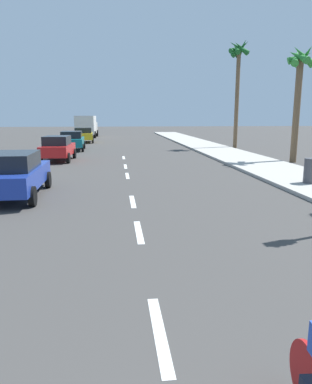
{
  "coord_description": "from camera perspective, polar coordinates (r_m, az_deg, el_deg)",
  "views": [
    {
      "loc": [
        -0.52,
        0.66,
        2.8
      ],
      "look_at": [
        0.37,
        8.74,
        1.1
      ],
      "focal_mm": 34.24,
      "sensor_mm": 36.0,
      "label": 1
    }
  ],
  "objects": [
    {
      "name": "parked_car_teal",
      "position": [
        31.08,
        -12.95,
        7.88
      ],
      "size": [
        2.13,
        4.36,
        1.57
      ],
      "rotation": [
        0.0,
        0.0,
        0.04
      ],
      "color": "#14727A",
      "rests_on": "ground"
    },
    {
      "name": "lane_stripe_5",
      "position": [
        20.69,
        -4.78,
        3.99
      ],
      "size": [
        0.16,
        1.8,
        0.01
      ],
      "primitive_type": "cube",
      "color": "white",
      "rests_on": "ground"
    },
    {
      "name": "lane_stripe_2",
      "position": [
        9.05,
        -2.7,
        -6.2
      ],
      "size": [
        0.16,
        1.8,
        0.01
      ],
      "primitive_type": "cube",
      "color": "white",
      "rests_on": "ground"
    },
    {
      "name": "delivery_truck",
      "position": [
        49.84,
        -10.79,
        10.09
      ],
      "size": [
        2.81,
        6.3,
        2.8
      ],
      "rotation": [
        0.0,
        0.0,
        -0.03
      ],
      "color": "beige",
      "rests_on": "ground"
    },
    {
      "name": "parked_car_blue",
      "position": [
        13.64,
        -21.56,
        2.72
      ],
      "size": [
        2.15,
        4.56,
        1.57
      ],
      "rotation": [
        0.0,
        0.0,
        0.02
      ],
      "color": "#1E389E",
      "rests_on": "ground"
    },
    {
      "name": "palm_tree_distant",
      "position": [
        33.38,
        12.73,
        18.76
      ],
      "size": [
        1.97,
        1.86,
        9.09
      ],
      "color": "brown",
      "rests_on": "ground"
    },
    {
      "name": "lane_stripe_4",
      "position": [
        17.46,
        -4.49,
        2.55
      ],
      "size": [
        0.16,
        1.8,
        0.01
      ],
      "primitive_type": "cube",
      "color": "white",
      "rests_on": "ground"
    },
    {
      "name": "palm_tree_far",
      "position": [
        23.98,
        21.4,
        16.29
      ],
      "size": [
        1.64,
        1.85,
        6.86
      ],
      "color": "brown",
      "rests_on": "ground"
    },
    {
      "name": "parked_car_yellow",
      "position": [
        40.28,
        -11.24,
        8.78
      ],
      "size": [
        2.33,
        4.71,
        1.57
      ],
      "rotation": [
        0.0,
        0.0,
        0.06
      ],
      "color": "gold",
      "rests_on": "ground"
    },
    {
      "name": "parked_car_red",
      "position": [
        23.97,
        -15.07,
        6.69
      ],
      "size": [
        1.93,
        3.98,
        1.57
      ],
      "rotation": [
        0.0,
        0.0,
        -0.03
      ],
      "color": "red",
      "rests_on": "ground"
    },
    {
      "name": "sidewalk_strip",
      "position": [
        23.01,
        14.64,
        4.6
      ],
      "size": [
        3.6,
        80.0,
        0.14
      ],
      "primitive_type": "cube",
      "color": "#B2ADA3",
      "rests_on": "ground"
    },
    {
      "name": "trash_bin_far",
      "position": [
        15.97,
        23.06,
        3.07
      ],
      "size": [
        0.6,
        0.6,
        0.99
      ],
      "primitive_type": "cylinder",
      "color": "#47474C",
      "rests_on": "sidewalk_strip"
    },
    {
      "name": "lane_stripe_3",
      "position": [
        12.19,
        -3.67,
        -1.48
      ],
      "size": [
        0.16,
        1.8,
        0.01
      ],
      "primitive_type": "cube",
      "color": "white",
      "rests_on": "ground"
    },
    {
      "name": "ground_plane",
      "position": [
        19.55,
        -4.69,
        3.52
      ],
      "size": [
        160.0,
        160.0,
        0.0
      ],
      "primitive_type": "plane",
      "color": "#423F3D"
    },
    {
      "name": "lane_stripe_6",
      "position": [
        25.13,
        -5.07,
        5.36
      ],
      "size": [
        0.16,
        1.8,
        0.01
      ],
      "primitive_type": "cube",
      "color": "white",
      "rests_on": "ground"
    },
    {
      "name": "lane_stripe_1",
      "position": [
        5.16,
        0.53,
        -21.0
      ],
      "size": [
        0.16,
        1.8,
        0.01
      ],
      "primitive_type": "cube",
      "color": "white",
      "rests_on": "ground"
    }
  ]
}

